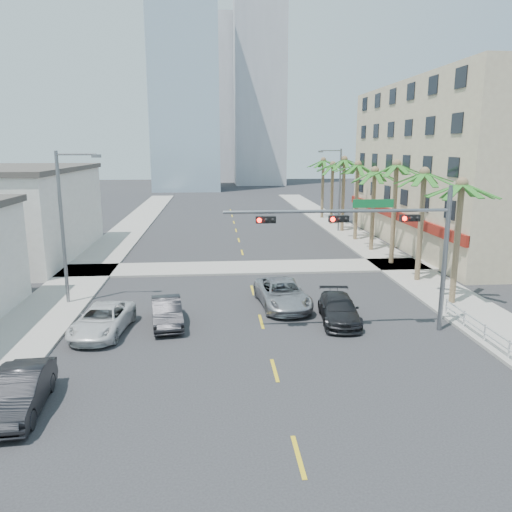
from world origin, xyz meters
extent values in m
plane|color=#262628|center=(0.00, 0.00, 0.00)|extent=(260.00, 260.00, 0.00)
cube|color=gray|center=(12.00, 20.00, 0.07)|extent=(4.00, 120.00, 0.15)
cube|color=gray|center=(-12.00, 20.00, 0.07)|extent=(4.00, 120.00, 0.15)
cube|color=gray|center=(0.00, 22.00, 0.07)|extent=(80.00, 4.00, 0.15)
cube|color=tan|center=(22.00, 30.00, 7.50)|extent=(15.00, 28.00, 15.00)
cube|color=maroon|center=(14.40, 30.00, 3.00)|extent=(0.30, 28.00, 0.80)
cube|color=beige|center=(-19.50, 28.00, 3.60)|extent=(11.00, 18.00, 7.20)
cube|color=#99B2C6|center=(-8.00, 95.00, 24.00)|extent=(14.00, 14.00, 48.00)
cube|color=#ADADB2|center=(9.00, 110.00, 30.00)|extent=(12.00, 12.00, 60.00)
cube|color=#ADADB2|center=(-3.00, 125.00, 21.00)|extent=(16.00, 16.00, 42.00)
cylinder|color=slate|center=(9.00, 8.00, 3.60)|extent=(0.24, 0.24, 7.20)
cylinder|color=slate|center=(3.50, 8.00, 6.20)|extent=(11.00, 0.16, 0.16)
cube|color=#0C662D|center=(5.20, 8.00, 6.55)|extent=(2.00, 0.05, 0.40)
cube|color=black|center=(7.00, 7.85, 5.85)|extent=(0.95, 0.28, 0.32)
sphere|color=#FF0C05|center=(6.68, 7.69, 5.85)|extent=(0.22, 0.22, 0.22)
cube|color=black|center=(3.50, 7.85, 5.85)|extent=(0.95, 0.28, 0.32)
sphere|color=#FF0C05|center=(3.18, 7.69, 5.85)|extent=(0.22, 0.22, 0.22)
cube|color=black|center=(0.00, 7.85, 5.85)|extent=(0.95, 0.28, 0.32)
sphere|color=#FF0C05|center=(-0.32, 7.69, 5.85)|extent=(0.22, 0.22, 0.22)
cylinder|color=brown|center=(11.60, 12.00, 3.60)|extent=(0.36, 0.36, 7.20)
cylinder|color=brown|center=(11.60, 17.20, 3.78)|extent=(0.36, 0.36, 7.56)
cylinder|color=brown|center=(11.60, 22.40, 3.96)|extent=(0.36, 0.36, 7.92)
cylinder|color=brown|center=(11.60, 27.60, 3.60)|extent=(0.36, 0.36, 7.20)
cylinder|color=brown|center=(11.60, 32.80, 3.78)|extent=(0.36, 0.36, 7.56)
cylinder|color=brown|center=(11.60, 38.00, 3.96)|extent=(0.36, 0.36, 7.92)
cylinder|color=brown|center=(11.60, 43.20, 3.60)|extent=(0.36, 0.36, 7.20)
cylinder|color=brown|center=(11.60, 48.40, 3.78)|extent=(0.36, 0.36, 7.56)
cylinder|color=slate|center=(-11.20, 14.00, 4.50)|extent=(0.20, 0.20, 9.00)
cylinder|color=slate|center=(-10.10, 14.00, 8.80)|extent=(2.20, 0.12, 0.12)
cube|color=slate|center=(-9.00, 14.00, 8.70)|extent=(0.50, 0.25, 0.18)
cylinder|color=slate|center=(11.20, 38.00, 4.50)|extent=(0.20, 0.20, 9.00)
cylinder|color=slate|center=(10.10, 38.00, 8.80)|extent=(2.20, 0.12, 0.12)
cube|color=slate|center=(9.00, 38.00, 8.70)|extent=(0.50, 0.25, 0.18)
cylinder|color=silver|center=(10.30, 6.00, 0.55)|extent=(0.08, 8.00, 0.08)
cylinder|color=silver|center=(10.30, 6.00, 0.90)|extent=(0.08, 8.00, 0.08)
cylinder|color=silver|center=(10.30, 4.00, 0.50)|extent=(0.08, 0.08, 1.00)
cylinder|color=silver|center=(10.30, 6.00, 0.50)|extent=(0.08, 0.08, 1.00)
cylinder|color=silver|center=(10.30, 8.00, 0.50)|extent=(0.08, 0.08, 1.00)
cylinder|color=silver|center=(10.30, 10.00, 0.50)|extent=(0.08, 0.08, 1.00)
imported|color=black|center=(-9.40, 1.46, 0.75)|extent=(1.91, 4.66, 1.50)
imported|color=silver|center=(-8.12, 8.98, 0.70)|extent=(2.87, 5.25, 1.40)
imported|color=black|center=(-5.00, 9.94, 0.71)|extent=(2.08, 4.47, 1.42)
imported|color=#A4A4A9|center=(1.48, 12.49, 0.79)|extent=(3.11, 5.87, 1.57)
imported|color=black|center=(4.16, 9.67, 0.69)|extent=(2.42, 4.95, 1.39)
camera|label=1|loc=(-2.42, -15.34, 9.23)|focal=35.00mm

